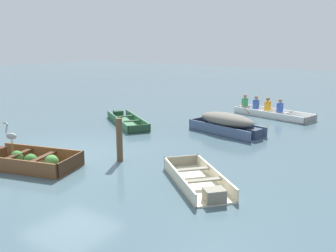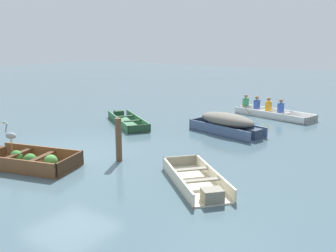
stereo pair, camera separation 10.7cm
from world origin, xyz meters
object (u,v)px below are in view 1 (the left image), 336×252
rowboat_white_with_crew (268,112)px  mooring_post (119,140)px  heron_on_dinghy (11,135)px  dinghy_wooden_brown_foreground (28,161)px  skiff_green_near_moored (126,121)px  skiff_cream_far_moored (199,181)px  skiff_slate_blue_mid_moored (227,122)px

rowboat_white_with_crew → mooring_post: 9.11m
mooring_post → heron_on_dinghy: bearing=-137.7°
dinghy_wooden_brown_foreground → mooring_post: 2.62m
rowboat_white_with_crew → mooring_post: mooring_post is taller
skiff_green_near_moored → skiff_cream_far_moored: 7.44m
rowboat_white_with_crew → heron_on_dinghy: size_ratio=4.59×
skiff_green_near_moored → skiff_slate_blue_mid_moored: 4.39m
skiff_green_near_moored → rowboat_white_with_crew: 6.69m
dinghy_wooden_brown_foreground → rowboat_white_with_crew: 11.27m
skiff_slate_blue_mid_moored → skiff_cream_far_moored: 5.48m
mooring_post → skiff_cream_far_moored: bearing=-7.4°
mooring_post → skiff_green_near_moored: bearing=128.5°
rowboat_white_with_crew → dinghy_wooden_brown_foreground: bearing=-105.6°
skiff_slate_blue_mid_moored → mooring_post: (-1.13, -4.82, 0.19)m
heron_on_dinghy → mooring_post: size_ratio=0.66×
dinghy_wooden_brown_foreground → skiff_green_near_moored: size_ratio=0.89×
dinghy_wooden_brown_foreground → rowboat_white_with_crew: bearing=74.4°
skiff_slate_blue_mid_moored → mooring_post: mooring_post is taller
dinghy_wooden_brown_foreground → skiff_cream_far_moored: bearing=17.5°
skiff_slate_blue_mid_moored → mooring_post: size_ratio=2.41×
skiff_cream_far_moored → mooring_post: bearing=172.6°
skiff_slate_blue_mid_moored → rowboat_white_with_crew: bearing=88.5°
mooring_post → rowboat_white_with_crew: bearing=82.2°
heron_on_dinghy → mooring_post: 3.00m
heron_on_dinghy → skiff_slate_blue_mid_moored: bearing=63.9°
skiff_slate_blue_mid_moored → skiff_cream_far_moored: bearing=-71.5°
dinghy_wooden_brown_foreground → mooring_post: mooring_post is taller
skiff_cream_far_moored → heron_on_dinghy: heron_on_dinghy is taller
skiff_green_near_moored → skiff_cream_far_moored: bearing=-35.8°
skiff_cream_far_moored → heron_on_dinghy: 5.39m
skiff_green_near_moored → skiff_slate_blue_mid_moored: bearing=11.0°
skiff_green_near_moored → dinghy_wooden_brown_foreground: bearing=-76.8°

